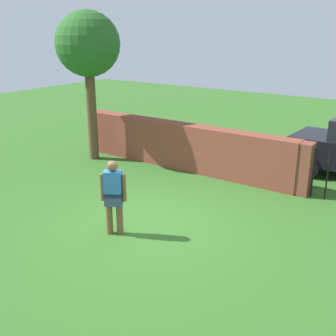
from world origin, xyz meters
name	(u,v)px	position (x,y,z in m)	size (l,w,h in m)	color
ground_plane	(146,224)	(0.00, 0.00, 0.00)	(40.00, 40.00, 0.00)	#336623
brick_wall	(181,146)	(-1.50, 3.72, 0.70)	(7.31, 0.50, 1.41)	brown
tree	(88,46)	(-4.43, 2.89, 3.61)	(2.01, 2.01, 4.69)	brown
person	(113,194)	(-0.27, -0.73, 0.90)	(0.48, 0.37, 1.62)	brown
frisbee_orange	(117,200)	(-1.43, 0.64, 0.01)	(0.27, 0.27, 0.02)	orange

